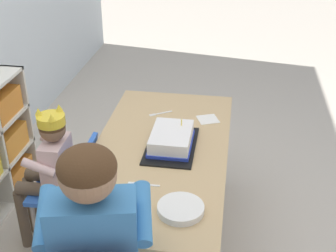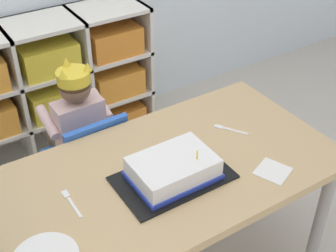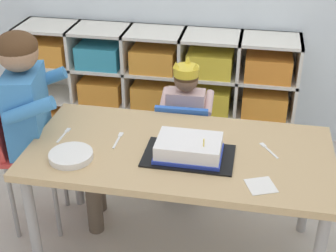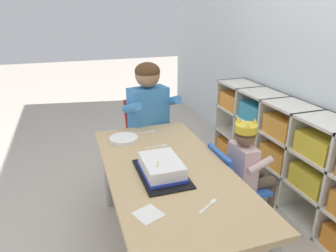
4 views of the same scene
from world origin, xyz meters
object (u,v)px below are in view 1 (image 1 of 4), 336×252
paper_plate_stack (181,209)px  fork_by_napkin (129,224)px  activity_table (160,161)px  fork_near_cake_tray (159,114)px  birthday_cake_on_tray (171,140)px  fork_scattered_mid_table (141,184)px  classroom_chair_blue (72,186)px  child_with_crown (49,163)px  adult_helper_seated (96,235)px

paper_plate_stack → fork_by_napkin: paper_plate_stack is taller
paper_plate_stack → fork_by_napkin: bearing=119.6°
activity_table → fork_near_cake_tray: (0.40, 0.07, 0.06)m
birthday_cake_on_tray → activity_table: bearing=133.9°
birthday_cake_on_tray → fork_scattered_mid_table: bearing=166.4°
classroom_chair_blue → child_with_crown: child_with_crown is taller
classroom_chair_blue → adult_helper_seated: size_ratio=0.59×
birthday_cake_on_tray → fork_scattered_mid_table: birthday_cake_on_tray is taller
adult_helper_seated → birthday_cake_on_tray: (0.76, -0.16, -0.03)m
classroom_chair_blue → paper_plate_stack: bearing=56.2°
child_with_crown → birthday_cake_on_tray: size_ratio=2.10×
paper_plate_stack → activity_table: bearing=20.0°
activity_table → adult_helper_seated: size_ratio=1.26×
activity_table → fork_near_cake_tray: 0.41m
adult_helper_seated → fork_by_napkin: (0.15, -0.09, -0.07)m
paper_plate_stack → fork_by_napkin: 0.22m
birthday_cake_on_tray → fork_by_napkin: bearing=172.9°
fork_scattered_mid_table → fork_near_cake_tray: bearing=92.8°
paper_plate_stack → classroom_chair_blue: bearing=57.5°
child_with_crown → fork_scattered_mid_table: bearing=64.6°
adult_helper_seated → fork_by_napkin: adult_helper_seated is taller
child_with_crown → adult_helper_seated: size_ratio=0.77×
child_with_crown → birthday_cake_on_tray: bearing=98.3°
birthday_cake_on_tray → paper_plate_stack: birthday_cake_on_tray is taller
adult_helper_seated → fork_scattered_mid_table: 0.43m
classroom_chair_blue → fork_by_napkin: classroom_chair_blue is taller
child_with_crown → birthday_cake_on_tray: (0.11, -0.63, 0.13)m
classroom_chair_blue → child_with_crown: size_ratio=0.77×
adult_helper_seated → fork_by_napkin: 0.18m
adult_helper_seated → paper_plate_stack: adult_helper_seated is taller
fork_near_cake_tray → fork_scattered_mid_table: 0.69m
adult_helper_seated → fork_by_napkin: bearing=-132.4°
fork_scattered_mid_table → fork_by_napkin: bearing=-88.8°
fork_near_cake_tray → activity_table: bearing=-112.6°
fork_by_napkin → paper_plate_stack: bearing=32.6°
child_with_crown → fork_by_napkin: child_with_crown is taller
adult_helper_seated → fork_scattered_mid_table: bearing=-113.4°
child_with_crown → fork_near_cake_tray: (0.45, -0.50, 0.10)m
child_with_crown → adult_helper_seated: 0.82m
fork_near_cake_tray → fork_by_napkin: 0.96m
classroom_chair_blue → adult_helper_seated: (-0.66, -0.36, 0.30)m
classroom_chair_blue → fork_scattered_mid_table: 0.55m
classroom_chair_blue → adult_helper_seated: bearing=27.0°
adult_helper_seated → fork_scattered_mid_table: (0.42, -0.08, -0.07)m
fork_scattered_mid_table → adult_helper_seated: bearing=-101.0°
paper_plate_stack → fork_scattered_mid_table: size_ratio=1.37×
classroom_chair_blue → birthday_cake_on_tray: birthday_cake_on_tray is taller
activity_table → child_with_crown: size_ratio=1.65×
classroom_chair_blue → fork_near_cake_tray: (0.45, -0.40, 0.24)m
birthday_cake_on_tray → child_with_crown: bearing=99.6°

